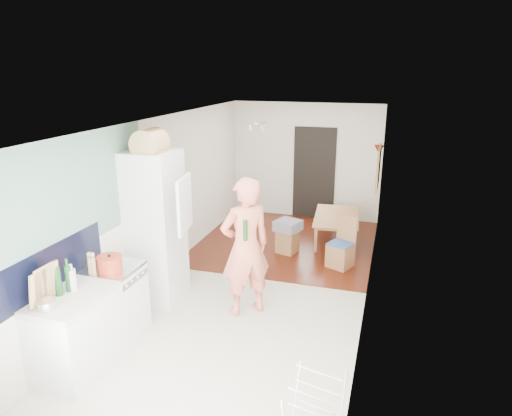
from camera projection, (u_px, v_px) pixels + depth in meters
The scene contains 31 objects.
room_shell at pixel (259, 207), 6.64m from camera, with size 3.20×7.00×2.50m, color white, non-canonical shape.
floor at pixel (259, 285), 7.01m from camera, with size 3.20×7.00×0.01m, color silver.
wood_floor_overlay at pixel (287, 242), 8.70m from camera, with size 3.20×3.30×0.01m, color #5C140A.
sage_wall_panel at pixel (71, 194), 5.08m from camera, with size 0.02×3.00×1.30m, color slate.
tile_splashback at pixel (45, 272), 4.78m from camera, with size 0.02×1.90×0.50m, color black.
doorway_recess at pixel (314, 174), 9.83m from camera, with size 0.90×0.04×2.00m, color black.
base_cabinet at pixel (76, 336), 4.92m from camera, with size 0.60×0.90×0.86m, color silver.
worktop at pixel (71, 298), 4.78m from camera, with size 0.62×0.92×0.06m, color beige.
range_cooker at pixel (116, 302), 5.60m from camera, with size 0.60×0.60×0.88m, color silver.
cooker_top at pixel (112, 268), 5.46m from camera, with size 0.60×0.60×0.04m, color silver.
fridge_housing at pixel (156, 227), 6.33m from camera, with size 0.66×0.66×2.15m, color silver.
fridge_door at pixel (184, 204), 5.75m from camera, with size 0.56×0.04×0.70m, color silver.
fridge_interior at pixel (174, 196), 6.11m from camera, with size 0.02×0.52×0.66m, color white.
pinboard at pixel (379, 167), 7.84m from camera, with size 0.03×0.90×0.70m, color #AB8650.
pinboard_frame at pixel (378, 167), 7.85m from camera, with size 0.01×0.94×0.74m, color #9A703F.
wall_sconce at pixel (379, 150), 8.39m from camera, with size 0.18×0.18×0.16m, color maroon.
person at pixel (245, 235), 5.92m from camera, with size 0.82×0.54×2.24m, color #EC755E.
dining_table at pixel (337, 231), 8.70m from camera, with size 1.24×0.69×0.43m, color #9A703F.
dining_chair at pixel (341, 243), 7.51m from camera, with size 0.36×0.36×0.86m, color #9A703F, non-canonical shape.
stool at pixel (287, 242), 8.16m from camera, with size 0.32×0.32×0.43m, color #9A703F, non-canonical shape.
grey_drape at pixel (288, 226), 8.08m from camera, with size 0.40×0.40×0.18m, color gray.
bread_bin at pixel (150, 144), 5.90m from camera, with size 0.41×0.39×0.22m, color tan, non-canonical shape.
red_casserole at pixel (110, 263), 5.35m from camera, with size 0.30×0.30×0.17m, color red.
steel_pan at pixel (47, 305), 4.50m from camera, with size 0.19×0.19×0.09m, color silver.
held_bottle at pixel (245, 230), 5.72m from camera, with size 0.06×0.06×0.27m, color #143F18.
bottle_a at pixel (58, 281), 4.74m from camera, with size 0.07×0.07×0.32m, color #143F18.
bottle_b at pixel (68, 278), 4.82m from camera, with size 0.07×0.07×0.30m, color #143F18.
bottle_c at pixel (72, 280), 4.86m from camera, with size 0.10×0.10×0.24m, color beige.
pepper_mill_front at pixel (93, 265), 5.25m from camera, with size 0.06×0.06×0.20m, color tan.
pepper_mill_back at pixel (90, 265), 5.26m from camera, with size 0.06×0.06×0.20m, color tan.
chopping_boards at pixel (44, 285), 4.56m from camera, with size 0.04×0.30×0.41m, color tan, non-canonical shape.
Camera 1 is at (1.81, -6.08, 3.22)m, focal length 32.00 mm.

